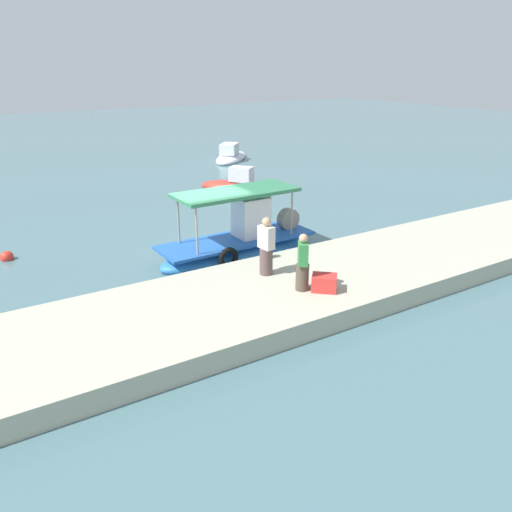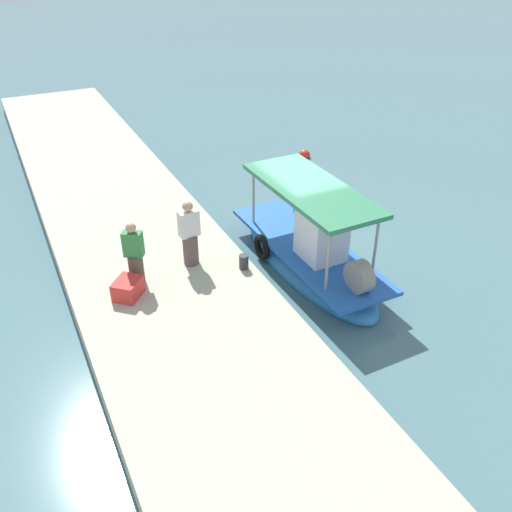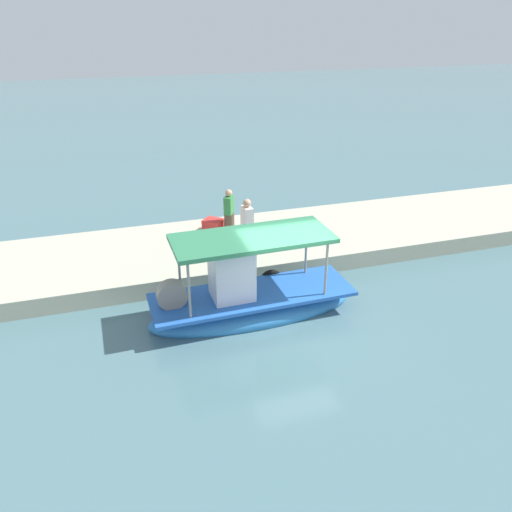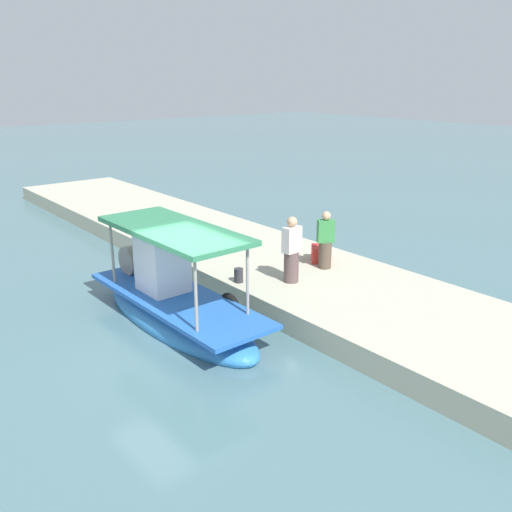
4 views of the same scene
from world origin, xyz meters
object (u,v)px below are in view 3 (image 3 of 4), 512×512
Objects in this scene: main_fishing_boat at (249,300)px; mooring_bollard at (232,261)px; cargo_crate at (214,225)px; fisherman_by_crate at (247,227)px; fisherman_near_bollard at (229,214)px.

main_fishing_boat is 15.70× the size of mooring_bollard.
cargo_crate is (-0.13, -4.89, 0.33)m from main_fishing_boat.
fisherman_by_crate is at bearing -126.81° from mooring_bollard.
cargo_crate reaches higher than mooring_bollard.
main_fishing_boat is at bearing 74.35° from fisherman_by_crate.
main_fishing_boat is 4.65m from fisherman_near_bollard.
mooring_bollard is (0.60, 2.59, -0.55)m from fisherman_near_bollard.
fisherman_near_bollard is 1.50m from fisherman_by_crate.
mooring_bollard is at bearing -90.70° from main_fishing_boat.
main_fishing_boat is 1.96m from mooring_bollard.
fisherman_by_crate is (-0.23, 1.48, 0.06)m from fisherman_near_bollard.
fisherman_near_bollard reaches higher than mooring_bollard.
mooring_bollard is at bearing 76.91° from fisherman_near_bollard.
fisherman_by_crate is 1.51m from mooring_bollard.
cargo_crate is at bearing -91.50° from main_fishing_boat.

